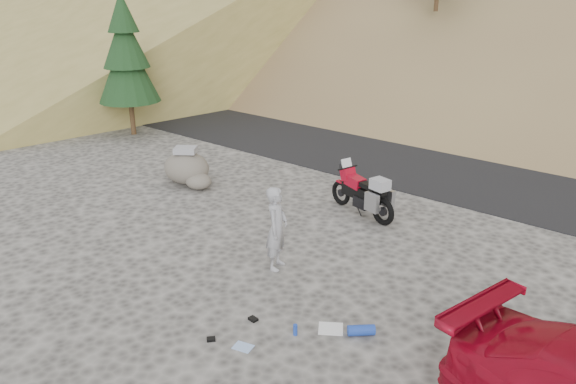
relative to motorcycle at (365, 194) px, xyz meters
name	(u,v)px	position (x,y,z in m)	size (l,w,h in m)	color
ground	(279,273)	(0.32, -3.50, -0.55)	(140.00, 140.00, 0.00)	#42403D
road	(469,164)	(0.32, 5.50, -0.55)	(120.00, 7.00, 0.05)	black
conifer_verge	(126,54)	(-10.68, 1.00, 2.34)	(2.20, 2.20, 5.04)	#372414
motorcycle	(365,194)	(0.00, 0.00, 0.00)	(2.12, 0.93, 1.28)	black
man	(277,267)	(0.11, -3.32, -0.55)	(0.62, 0.40, 1.69)	#98989E
boulder	(187,167)	(-5.06, -1.22, -0.09)	(1.70, 1.60, 1.06)	#56534A
small_rock	(198,181)	(-4.47, -1.33, -0.32)	(0.84, 0.78, 0.45)	#56534A
gear_white_cloth	(331,329)	(2.18, -4.36, -0.54)	(0.40, 0.36, 0.01)	white
gear_blue_mat	(361,330)	(2.65, -4.17, -0.46)	(0.17, 0.17, 0.44)	#1C3EAA
gear_bottle	(295,330)	(1.83, -4.85, -0.45)	(0.07, 0.07, 0.19)	#1C3EAA
gear_glove_a	(253,319)	(1.03, -4.99, -0.53)	(0.15, 0.11, 0.04)	black
gear_glove_b	(211,339)	(0.90, -5.83, -0.52)	(0.13, 0.10, 0.04)	black
gear_blue_cloth	(243,347)	(1.42, -5.63, -0.54)	(0.30, 0.22, 0.01)	#99B9EC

